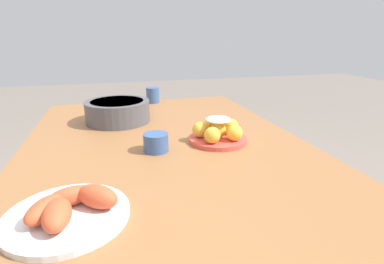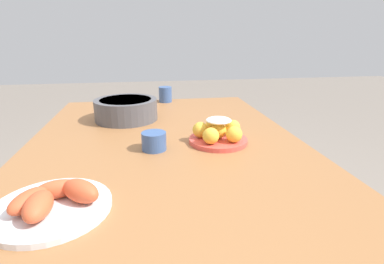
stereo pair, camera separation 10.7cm
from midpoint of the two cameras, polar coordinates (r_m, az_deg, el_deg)
dining_table at (r=1.11m, az=-7.67°, el=-6.04°), size 1.47×0.99×0.70m
cake_plate at (r=1.08m, az=2.12°, el=-0.10°), size 0.21×0.21×0.09m
serving_bowl at (r=1.38m, az=-16.15°, el=3.91°), size 0.28×0.28×0.09m
sauce_bowl at (r=1.60m, az=-12.72°, el=4.83°), size 0.09×0.09×0.03m
seafood_platter at (r=0.72m, az=-26.62°, el=-13.30°), size 0.26×0.26×0.07m
cup_near at (r=1.72m, az=-9.28°, el=6.93°), size 0.07×0.07×0.09m
cup_far at (r=1.01m, az=-9.92°, el=-2.03°), size 0.08×0.08×0.06m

